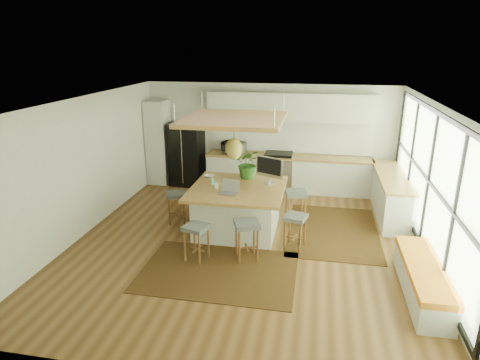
% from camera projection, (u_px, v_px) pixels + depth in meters
% --- Properties ---
extents(floor, '(7.00, 7.00, 0.00)m').
position_uv_depth(floor, '(245.00, 242.00, 8.00)').
color(floor, '#513117').
rests_on(floor, ground).
extents(ceiling, '(7.00, 7.00, 0.00)m').
position_uv_depth(ceiling, '(246.00, 102.00, 7.15)').
color(ceiling, white).
rests_on(ceiling, ground).
extents(wall_back, '(6.50, 0.00, 6.50)m').
position_uv_depth(wall_back, '(269.00, 136.00, 10.84)').
color(wall_back, silver).
rests_on(wall_back, ground).
extents(wall_front, '(6.50, 0.00, 6.50)m').
position_uv_depth(wall_front, '(187.00, 277.00, 4.31)').
color(wall_front, silver).
rests_on(wall_front, ground).
extents(wall_left, '(0.00, 7.00, 7.00)m').
position_uv_depth(wall_left, '(84.00, 167.00, 8.15)').
color(wall_left, silver).
rests_on(wall_left, ground).
extents(wall_right, '(0.00, 7.00, 7.00)m').
position_uv_depth(wall_right, '(434.00, 187.00, 6.99)').
color(wall_right, silver).
rests_on(wall_right, ground).
extents(window_wall, '(0.10, 6.20, 2.60)m').
position_uv_depth(window_wall, '(433.00, 184.00, 6.98)').
color(window_wall, black).
rests_on(window_wall, wall_right).
extents(pantry, '(0.55, 0.60, 2.25)m').
position_uv_depth(pantry, '(159.00, 142.00, 11.14)').
color(pantry, silver).
rests_on(pantry, floor).
extents(back_counter_base, '(4.20, 0.60, 0.88)m').
position_uv_depth(back_counter_base, '(288.00, 174.00, 10.73)').
color(back_counter_base, silver).
rests_on(back_counter_base, floor).
extents(back_counter_top, '(4.24, 0.64, 0.05)m').
position_uv_depth(back_counter_top, '(288.00, 157.00, 10.58)').
color(back_counter_top, olive).
rests_on(back_counter_top, back_counter_base).
extents(backsplash, '(4.20, 0.02, 0.80)m').
position_uv_depth(backsplash, '(290.00, 137.00, 10.72)').
color(backsplash, white).
rests_on(backsplash, wall_back).
extents(upper_cabinets, '(4.20, 0.34, 0.70)m').
position_uv_depth(upper_cabinets, '(291.00, 107.00, 10.32)').
color(upper_cabinets, silver).
rests_on(upper_cabinets, wall_back).
extents(range, '(0.76, 0.62, 1.00)m').
position_uv_depth(range, '(278.00, 171.00, 10.75)').
color(range, '#A5A5AA').
rests_on(range, floor).
extents(right_counter_base, '(0.60, 2.50, 0.88)m').
position_uv_depth(right_counter_base, '(390.00, 196.00, 9.20)').
color(right_counter_base, silver).
rests_on(right_counter_base, floor).
extents(right_counter_top, '(0.64, 2.54, 0.05)m').
position_uv_depth(right_counter_top, '(393.00, 176.00, 9.06)').
color(right_counter_top, olive).
rests_on(right_counter_top, right_counter_base).
extents(window_bench, '(0.52, 2.00, 0.50)m').
position_uv_depth(window_bench, '(422.00, 280.00, 6.28)').
color(window_bench, silver).
rests_on(window_bench, floor).
extents(ceiling_panel, '(1.86, 1.86, 0.80)m').
position_uv_depth(ceiling_panel, '(234.00, 134.00, 7.78)').
color(ceiling_panel, olive).
rests_on(ceiling_panel, ceiling).
extents(rug_near, '(2.60, 1.80, 0.01)m').
position_uv_depth(rug_near, '(219.00, 271.00, 6.98)').
color(rug_near, black).
rests_on(rug_near, floor).
extents(rug_right, '(1.80, 2.60, 0.01)m').
position_uv_depth(rug_right, '(333.00, 231.00, 8.49)').
color(rug_right, black).
rests_on(rug_right, floor).
extents(fridge, '(0.88, 0.71, 1.69)m').
position_uv_depth(fridge, '(187.00, 151.00, 11.03)').
color(fridge, black).
rests_on(fridge, floor).
extents(island, '(1.85, 1.85, 0.93)m').
position_uv_depth(island, '(238.00, 209.00, 8.40)').
color(island, olive).
rests_on(island, floor).
extents(stool_near_left, '(0.49, 0.49, 0.66)m').
position_uv_depth(stool_near_left, '(197.00, 241.00, 7.26)').
color(stool_near_left, '#454A4C').
rests_on(stool_near_left, floor).
extents(stool_near_right, '(0.54, 0.54, 0.71)m').
position_uv_depth(stool_near_right, '(247.00, 241.00, 7.29)').
color(stool_near_right, '#454A4C').
rests_on(stool_near_right, floor).
extents(stool_right_front, '(0.47, 0.47, 0.66)m').
position_uv_depth(stool_right_front, '(295.00, 230.00, 7.69)').
color(stool_right_front, '#454A4C').
rests_on(stool_right_front, floor).
extents(stool_right_back, '(0.52, 0.52, 0.73)m').
position_uv_depth(stool_right_back, '(296.00, 208.00, 8.74)').
color(stool_right_back, '#454A4C').
rests_on(stool_right_back, floor).
extents(stool_left_side, '(0.51, 0.51, 0.67)m').
position_uv_depth(stool_left_side, '(176.00, 206.00, 8.82)').
color(stool_left_side, '#454A4C').
rests_on(stool_left_side, floor).
extents(laptop, '(0.42, 0.44, 0.27)m').
position_uv_depth(laptop, '(228.00, 188.00, 7.87)').
color(laptop, '#A5A5AA').
rests_on(laptop, island).
extents(monitor, '(0.65, 0.46, 0.57)m').
position_uv_depth(monitor, '(269.00, 171.00, 8.39)').
color(monitor, '#A5A5AA').
rests_on(monitor, island).
extents(microwave, '(0.64, 0.49, 0.38)m').
position_uv_depth(microwave, '(234.00, 146.00, 10.76)').
color(microwave, '#A5A5AA').
rests_on(microwave, back_counter_top).
extents(island_plant, '(0.60, 0.67, 0.51)m').
position_uv_depth(island_plant, '(248.00, 167.00, 8.75)').
color(island_plant, '#1E4C19').
rests_on(island_plant, island).
extents(island_bowl, '(0.25, 0.25, 0.05)m').
position_uv_depth(island_bowl, '(209.00, 176.00, 8.85)').
color(island_bowl, white).
rests_on(island_bowl, island).
extents(island_bottle_0, '(0.07, 0.07, 0.19)m').
position_uv_depth(island_bottle_0, '(212.00, 180.00, 8.42)').
color(island_bottle_0, '#39DBE5').
rests_on(island_bottle_0, island).
extents(island_bottle_1, '(0.07, 0.07, 0.19)m').
position_uv_depth(island_bottle_1, '(216.00, 184.00, 8.16)').
color(island_bottle_1, silver).
rests_on(island_bottle_1, island).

